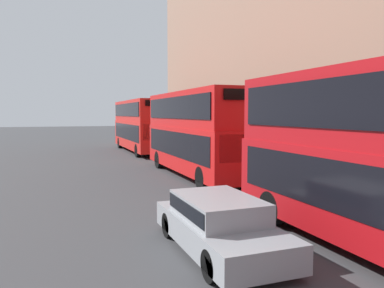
# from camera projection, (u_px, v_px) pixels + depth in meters

# --- Properties ---
(bus_second_in_queue) EXTENTS (2.59, 10.01, 4.30)m
(bus_second_in_queue) POSITION_uv_depth(u_px,v_px,m) (198.00, 130.00, 19.16)
(bus_second_in_queue) COLOR red
(bus_second_in_queue) RESTS_ON ground
(bus_third_in_queue) EXTENTS (2.59, 11.01, 4.30)m
(bus_third_in_queue) POSITION_uv_depth(u_px,v_px,m) (141.00, 124.00, 31.45)
(bus_third_in_queue) COLOR red
(bus_third_in_queue) RESTS_ON ground
(car_hatchback) EXTENTS (1.83, 4.37, 1.28)m
(car_hatchback) POSITION_uv_depth(u_px,v_px,m) (219.00, 222.00, 8.72)
(car_hatchback) COLOR gray
(car_hatchback) RESTS_ON ground
(pedestrian) EXTENTS (0.36, 0.36, 1.81)m
(pedestrian) POSITION_uv_depth(u_px,v_px,m) (185.00, 147.00, 27.04)
(pedestrian) COLOR #334C6B
(pedestrian) RESTS_ON ground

